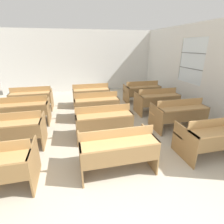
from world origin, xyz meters
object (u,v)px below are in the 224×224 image
bench_second_center (103,120)px  bench_third_right (157,100)px  bench_third_center (96,104)px  wastepaper_bin (157,91)px  bench_third_left (24,110)px  bench_back_left (32,98)px  bench_second_left (11,129)px  bench_back_center (91,94)px  bench_front_center (117,148)px  bench_second_right (179,113)px  bench_back_right (142,91)px  bench_front_right (214,136)px

bench_second_center → bench_third_right: (2.04, 1.24, 0.00)m
bench_third_center → bench_third_right: same height
bench_third_center → wastepaper_bin: 3.60m
bench_third_left → bench_back_left: size_ratio=1.00×
bench_second_left → bench_back_center: same height
bench_back_center → wastepaper_bin: bench_back_center is taller
bench_front_center → bench_second_left: (-2.02, 1.24, 0.00)m
bench_back_left → bench_second_right: bearing=-31.1°
bench_second_center → bench_back_center: bearing=89.7°
bench_front_center → bench_third_center: same height
bench_second_right → bench_second_center: bearing=-179.6°
bench_third_center → bench_third_right: (2.02, -0.00, 0.00)m
bench_second_left → bench_second_right: (4.06, 0.01, 0.00)m
bench_front_center → bench_back_right: size_ratio=1.00×
bench_second_center → bench_second_right: size_ratio=1.00×
bench_back_right → bench_second_center: bearing=-129.1°
bench_third_left → bench_back_right: bearing=17.0°
bench_front_center → bench_third_right: 3.20m
bench_front_center → bench_second_left: 2.37m
bench_third_right → bench_back_left: (-4.07, 1.24, 0.00)m
bench_back_center → bench_back_right: same height
wastepaper_bin → bench_second_left: bearing=-147.8°
bench_second_center → bench_back_right: same height
bench_front_center → bench_second_right: same height
bench_second_left → bench_second_right: 4.06m
bench_front_right → bench_third_right: (0.02, 2.50, 0.00)m
bench_third_left → bench_back_left: bearing=90.4°
bench_third_center → bench_back_center: size_ratio=1.00×
bench_front_right → bench_third_center: size_ratio=1.00×
bench_second_left → bench_back_left: bearing=90.2°
bench_third_left → bench_front_right: bearing=-32.0°
bench_front_center → bench_second_center: bearing=90.3°
bench_front_right → bench_second_left: 4.23m
bench_front_center → bench_front_right: same height
bench_front_center → bench_second_left: same height
bench_back_left → bench_front_right: bearing=-42.7°
bench_second_left → bench_third_right: (4.06, 1.24, 0.00)m
bench_back_left → bench_back_right: same height
bench_front_center → bench_front_right: 2.01m
bench_front_center → bench_front_right: bearing=-0.6°
bench_front_center → wastepaper_bin: 5.37m
bench_third_right → bench_back_center: 2.38m
bench_third_left → bench_third_right: 4.06m
bench_second_right → bench_third_center: same height
bench_front_center → wastepaper_bin: bearing=55.6°
bench_back_center → wastepaper_bin: size_ratio=3.39×
bench_second_left → bench_second_center: bearing=-0.0°
bench_third_center → bench_back_left: same height
bench_second_right → bench_third_right: same height
bench_third_left → bench_third_right: (4.06, -0.02, 0.00)m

